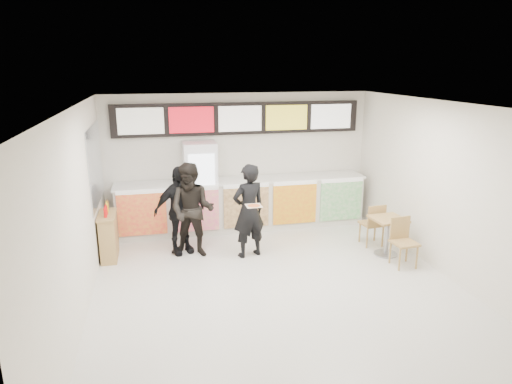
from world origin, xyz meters
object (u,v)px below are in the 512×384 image
object	(u,v)px
cafe_table	(387,229)
condiment_ledge	(109,236)
customer_main	(249,211)
customer_left	(192,210)
service_counter	(243,204)
customer_mid	(179,210)
drinks_fridge	(201,188)

from	to	relation	value
cafe_table	condiment_ledge	world-z (taller)	condiment_ledge
customer_main	customer_left	size ratio (longest dim) A/B	1.00
customer_main	condiment_ledge	xyz separation A→B (m)	(-2.62, 0.48, -0.46)
condiment_ledge	service_counter	bearing A→B (deg)	20.96
customer_main	condiment_ledge	bearing A→B (deg)	-27.59
customer_mid	cafe_table	size ratio (longest dim) A/B	1.12
service_counter	customer_main	size ratio (longest dim) A/B	3.05
service_counter	customer_main	distance (m)	1.61
customer_mid	condiment_ledge	world-z (taller)	customer_mid
customer_mid	cafe_table	xyz separation A→B (m)	(3.90, -1.00, -0.35)
drinks_fridge	customer_mid	world-z (taller)	drinks_fridge
drinks_fridge	cafe_table	xyz separation A→B (m)	(3.36, -2.12, -0.48)
customer_mid	drinks_fridge	bearing A→B (deg)	45.39
customer_left	drinks_fridge	bearing A→B (deg)	98.01
cafe_table	condiment_ledge	bearing A→B (deg)	164.03
drinks_fridge	condiment_ledge	xyz separation A→B (m)	(-1.89, -1.10, -0.55)
service_counter	customer_main	world-z (taller)	customer_main
drinks_fridge	cafe_table	bearing A→B (deg)	-32.28
drinks_fridge	customer_left	xyz separation A→B (m)	(-0.31, -1.32, -0.09)
customer_left	customer_mid	bearing A→B (deg)	160.65
customer_mid	customer_left	bearing A→B (deg)	-59.63
condiment_ledge	customer_main	bearing A→B (deg)	-10.36
customer_mid	condiment_ledge	size ratio (longest dim) A/B	1.65
service_counter	cafe_table	size ratio (longest dim) A/B	3.56
customer_left	condiment_ledge	size ratio (longest dim) A/B	1.73
service_counter	customer_main	xyz separation A→B (m)	(-0.20, -1.56, 0.34)
drinks_fridge	customer_left	world-z (taller)	drinks_fridge
drinks_fridge	customer_mid	bearing A→B (deg)	-115.57
cafe_table	condiment_ledge	size ratio (longest dim) A/B	1.47
service_counter	condiment_ledge	world-z (taller)	service_counter
service_counter	customer_left	world-z (taller)	customer_left
drinks_fridge	customer_mid	xyz separation A→B (m)	(-0.54, -1.12, -0.13)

